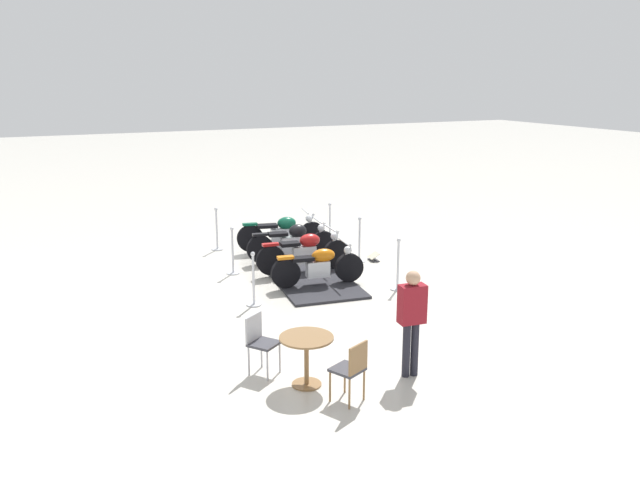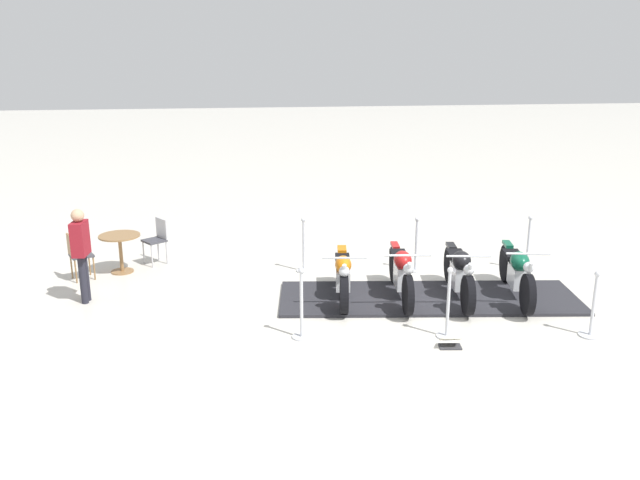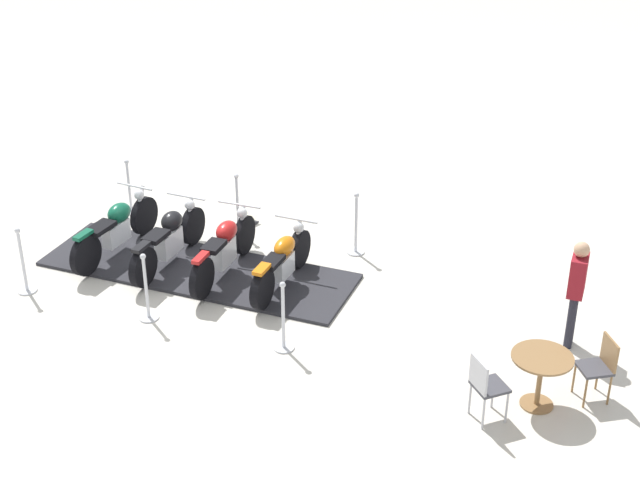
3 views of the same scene
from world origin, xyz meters
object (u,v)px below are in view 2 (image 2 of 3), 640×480
at_px(stanchion_right_front, 302,314).
at_px(stanchion_left_rear, 527,252).
at_px(stanchion_left_mid, 416,252).
at_px(stanchion_right_mid, 448,314).
at_px(cafe_chair_across_table, 77,253).
at_px(motorcycle_forest, 517,272).
at_px(motorcycle_copper, 343,275).
at_px(motorcycle_maroon, 401,272).
at_px(cafe_chair_near_table, 157,238).
at_px(stanchion_right_rear, 592,317).
at_px(info_placard, 450,343).
at_px(bystander_person, 81,247).
at_px(stanchion_left_front, 304,253).
at_px(cafe_table, 120,244).
at_px(motorcycle_black, 459,273).

distance_m(stanchion_right_front, stanchion_left_rear, 5.46).
height_order(stanchion_left_mid, stanchion_right_mid, stanchion_right_mid).
bearing_deg(cafe_chair_across_table, stanchion_left_rear, -29.53).
bearing_deg(stanchion_right_mid, motorcycle_forest, 38.12).
bearing_deg(motorcycle_copper, stanchion_right_front, -23.46).
xyz_separation_m(motorcycle_maroon, cafe_chair_near_table, (-4.45, 2.73, 0.02)).
relative_size(motorcycle_copper, stanchion_right_rear, 1.94).
distance_m(stanchion_right_mid, info_placard, 0.50).
xyz_separation_m(stanchion_left_mid, bystander_person, (-6.20, -0.83, 0.62)).
relative_size(stanchion_right_rear, bystander_person, 0.63).
bearing_deg(stanchion_right_mid, bystander_person, 158.61).
distance_m(stanchion_left_front, cafe_table, 3.63).
relative_size(motorcycle_copper, stanchion_left_rear, 1.83).
bearing_deg(info_placard, stanchion_right_front, -9.61).
bearing_deg(stanchion_right_mid, stanchion_right_rear, -7.04).
bearing_deg(stanchion_right_rear, stanchion_left_mid, 118.46).
xyz_separation_m(motorcycle_black, cafe_chair_across_table, (-6.87, 2.02, 0.02)).
relative_size(stanchion_right_rear, stanchion_right_front, 0.94).
bearing_deg(stanchion_right_front, motorcycle_copper, 58.39).
bearing_deg(motorcycle_copper, stanchion_right_rear, 68.88).
distance_m(stanchion_right_front, info_placard, 2.27).
bearing_deg(info_placard, bystander_person, -17.69).
bearing_deg(stanchion_left_front, stanchion_right_rear, -42.07).
height_order(stanchion_right_front, bystander_person, bystander_person).
distance_m(cafe_chair_near_table, bystander_person, 2.33).
bearing_deg(motorcycle_forest, motorcycle_copper, -86.01).
relative_size(stanchion_right_rear, cafe_table, 1.32).
xyz_separation_m(stanchion_left_front, cafe_table, (-3.59, 0.45, 0.20)).
relative_size(stanchion_right_front, cafe_table, 1.41).
height_order(stanchion_right_front, cafe_chair_across_table, stanchion_right_front).
height_order(motorcycle_copper, cafe_chair_across_table, motorcycle_copper).
height_order(stanchion_right_front, stanchion_left_mid, stanchion_right_front).
bearing_deg(stanchion_right_front, motorcycle_forest, 15.17).
xyz_separation_m(motorcycle_copper, bystander_person, (-4.48, 0.56, 0.52)).
bearing_deg(stanchion_left_mid, stanchion_right_rear, -61.54).
xyz_separation_m(motorcycle_copper, cafe_chair_near_table, (-3.43, 2.59, 0.07)).
distance_m(stanchion_left_mid, bystander_person, 6.29).
relative_size(stanchion_left_front, stanchion_right_front, 0.97).
relative_size(stanchion_left_rear, cafe_chair_near_table, 1.21).
bearing_deg(stanchion_left_front, motorcycle_forest, -30.03).
xyz_separation_m(motorcycle_black, cafe_chair_near_table, (-5.46, 2.85, 0.04)).
bearing_deg(motorcycle_black, cafe_chair_near_table, -109.28).
bearing_deg(motorcycle_black, stanchion_right_front, -59.53).
bearing_deg(stanchion_right_rear, cafe_chair_across_table, 155.90).
xyz_separation_m(stanchion_right_rear, stanchion_right_mid, (-2.22, 0.27, 0.06)).
height_order(motorcycle_black, cafe_table, motorcycle_black).
height_order(motorcycle_maroon, bystander_person, bystander_person).
distance_m(motorcycle_forest, cafe_table, 7.56).
relative_size(stanchion_right_front, stanchion_right_mid, 1.00).
xyz_separation_m(stanchion_right_rear, stanchion_right_front, (-4.44, 0.55, 0.07)).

